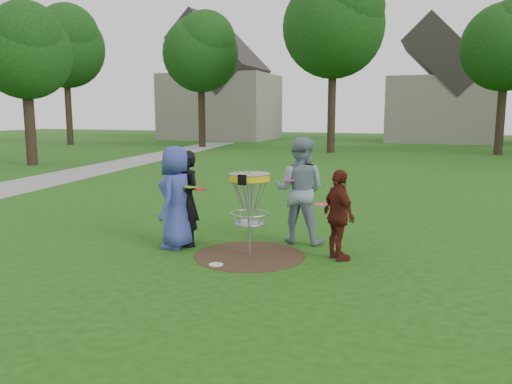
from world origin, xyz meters
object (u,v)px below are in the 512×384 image
(player_blue, at_px, (176,197))
(player_black, at_px, (187,199))
(player_grey, at_px, (300,190))
(player_maroon, at_px, (339,215))
(disc_golf_basket, at_px, (250,194))

(player_blue, xyz_separation_m, player_black, (0.11, 0.17, -0.05))
(player_grey, relative_size, player_maroon, 1.31)
(player_black, bearing_deg, player_grey, 57.64)
(player_blue, xyz_separation_m, player_maroon, (2.74, 0.21, -0.16))
(player_black, distance_m, player_maroon, 2.63)
(player_blue, relative_size, player_black, 1.06)
(player_black, xyz_separation_m, player_maroon, (2.63, 0.04, -0.11))
(player_black, height_order, player_grey, player_grey)
(player_grey, bearing_deg, player_black, 25.43)
(player_black, xyz_separation_m, disc_golf_basket, (1.25, -0.23, 0.19))
(player_maroon, bearing_deg, disc_golf_basket, 61.36)
(player_blue, distance_m, disc_golf_basket, 1.36)
(player_grey, height_order, player_maroon, player_grey)
(disc_golf_basket, bearing_deg, player_black, 169.53)
(player_black, bearing_deg, player_maroon, 32.58)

